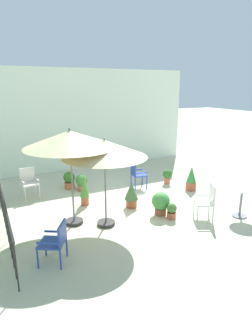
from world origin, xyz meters
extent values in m
plane|color=beige|center=(0.00, 0.00, 0.00)|extent=(60.00, 60.00, 0.00)
cube|color=white|center=(0.00, 4.57, 2.00)|extent=(9.62, 0.30, 4.00)
cube|color=black|center=(-3.37, 0.00, 1.00)|extent=(0.03, 5.02, 0.03)
cylinder|color=black|center=(-3.37, -2.33, 0.50)|extent=(0.02, 0.02, 1.00)
cylinder|color=black|center=(-3.37, -1.97, 0.50)|extent=(0.02, 0.02, 1.00)
cylinder|color=black|center=(-3.37, -1.61, 0.50)|extent=(0.02, 0.02, 1.00)
cylinder|color=black|center=(-3.37, -1.26, 0.50)|extent=(0.02, 0.02, 1.00)
cylinder|color=black|center=(-3.37, -0.90, 0.50)|extent=(0.02, 0.02, 1.00)
cylinder|color=black|center=(-3.37, -0.54, 0.50)|extent=(0.02, 0.02, 1.00)
cylinder|color=black|center=(-3.37, -0.18, 0.50)|extent=(0.02, 0.02, 1.00)
cylinder|color=black|center=(-3.37, 0.18, 0.50)|extent=(0.02, 0.02, 1.00)
cylinder|color=black|center=(-3.37, 0.54, 0.50)|extent=(0.02, 0.02, 1.00)
cylinder|color=black|center=(-3.37, 0.90, 0.50)|extent=(0.02, 0.02, 1.00)
cylinder|color=black|center=(-3.37, 1.26, 0.50)|extent=(0.02, 0.02, 1.00)
cylinder|color=#2D2D2D|center=(-1.81, -0.32, 0.04)|extent=(0.44, 0.44, 0.08)
cylinder|color=slate|center=(-1.81, -0.32, 1.16)|extent=(0.04, 0.04, 2.33)
cone|color=beige|center=(-1.81, -0.32, 2.13)|extent=(2.15, 2.15, 0.39)
sphere|color=slate|center=(-1.81, -0.32, 2.36)|extent=(0.06, 0.06, 0.06)
cylinder|color=#2D2D2D|center=(-1.12, -0.76, 0.04)|extent=(0.44, 0.44, 0.08)
cylinder|color=slate|center=(-1.12, -0.76, 1.06)|extent=(0.04, 0.04, 2.12)
cone|color=beige|center=(-1.12, -0.76, 1.93)|extent=(2.00, 2.00, 0.40)
sphere|color=slate|center=(-1.12, -0.76, 2.15)|extent=(0.06, 0.06, 0.06)
cylinder|color=white|center=(2.21, -1.90, 0.77)|extent=(0.69, 0.69, 0.02)
cylinder|color=slate|center=(2.21, -1.90, 0.38)|extent=(0.06, 0.06, 0.75)
cylinder|color=slate|center=(2.21, -1.90, 0.01)|extent=(0.38, 0.38, 0.03)
cube|color=silver|center=(1.28, -1.55, 0.43)|extent=(0.60, 0.63, 0.04)
cube|color=silver|center=(1.45, -1.64, 0.68)|extent=(0.25, 0.42, 0.47)
cube|color=silver|center=(1.38, -1.35, 0.55)|extent=(0.36, 0.22, 0.03)
cube|color=silver|center=(1.17, -1.74, 0.55)|extent=(0.36, 0.22, 0.03)
cylinder|color=silver|center=(1.21, -1.26, 0.20)|extent=(0.04, 0.04, 0.41)
cylinder|color=silver|center=(1.00, -1.65, 0.20)|extent=(0.04, 0.04, 0.41)
cylinder|color=silver|center=(1.55, -1.44, 0.20)|extent=(0.04, 0.04, 0.41)
cylinder|color=silver|center=(1.34, -1.83, 0.20)|extent=(0.04, 0.04, 0.41)
cube|color=#283EA1|center=(0.92, 1.23, 0.46)|extent=(0.51, 0.50, 0.04)
cube|color=#283EA1|center=(0.72, 1.26, 0.70)|extent=(0.10, 0.42, 0.44)
cube|color=#283EA1|center=(0.89, 1.03, 0.58)|extent=(0.40, 0.10, 0.03)
cube|color=#283EA1|center=(0.95, 1.43, 0.58)|extent=(0.40, 0.10, 0.03)
cylinder|color=#283EA1|center=(1.09, 1.00, 0.22)|extent=(0.04, 0.04, 0.44)
cylinder|color=#283EA1|center=(1.15, 1.41, 0.22)|extent=(0.04, 0.04, 0.44)
cylinder|color=#283EA1|center=(0.68, 1.06, 0.22)|extent=(0.04, 0.04, 0.44)
cylinder|color=#283EA1|center=(0.74, 1.46, 0.22)|extent=(0.04, 0.04, 0.44)
cube|color=#274097|center=(-2.66, -1.75, 0.42)|extent=(0.65, 0.65, 0.04)
cube|color=#274097|center=(-2.48, -1.86, 0.64)|extent=(0.26, 0.41, 0.40)
cube|color=#274097|center=(-2.55, -1.56, 0.54)|extent=(0.39, 0.25, 0.03)
cube|color=#274097|center=(-2.77, -1.94, 0.54)|extent=(0.39, 0.25, 0.03)
cylinder|color=#274097|center=(-2.74, -1.45, 0.20)|extent=(0.04, 0.04, 0.40)
cylinder|color=#274097|center=(-2.96, -1.83, 0.20)|extent=(0.04, 0.04, 0.40)
cylinder|color=#274097|center=(-2.36, -1.67, 0.20)|extent=(0.04, 0.04, 0.40)
cylinder|color=#274097|center=(-2.59, -2.05, 0.20)|extent=(0.04, 0.04, 0.40)
cube|color=silver|center=(-2.50, 1.91, 0.46)|extent=(0.52, 0.50, 0.04)
cube|color=silver|center=(-2.53, 2.11, 0.70)|extent=(0.45, 0.10, 0.44)
cube|color=silver|center=(-2.71, 1.88, 0.58)|extent=(0.09, 0.40, 0.03)
cube|color=silver|center=(-2.29, 1.93, 0.58)|extent=(0.09, 0.40, 0.03)
cylinder|color=silver|center=(-2.69, 1.67, 0.22)|extent=(0.04, 0.04, 0.44)
cylinder|color=silver|center=(-2.26, 1.73, 0.22)|extent=(0.04, 0.04, 0.44)
cylinder|color=silver|center=(-2.74, 2.08, 0.22)|extent=(0.04, 0.04, 0.44)
cylinder|color=silver|center=(-2.31, 2.14, 0.22)|extent=(0.04, 0.04, 0.44)
cylinder|color=#A85535|center=(-0.06, -0.09, 0.12)|extent=(0.30, 0.30, 0.24)
cylinder|color=#382819|center=(-0.06, -0.09, 0.23)|extent=(0.27, 0.27, 0.02)
cone|color=#4B7141|center=(-0.06, -0.09, 0.50)|extent=(0.39, 0.39, 0.52)
cylinder|color=#A75539|center=(2.34, 0.27, 0.14)|extent=(0.34, 0.34, 0.28)
cylinder|color=#382819|center=(2.34, 0.27, 0.27)|extent=(0.30, 0.30, 0.02)
cone|color=#38883A|center=(2.34, 0.27, 0.55)|extent=(0.31, 0.31, 0.54)
cylinder|color=#C36442|center=(-0.89, 1.84, 0.09)|extent=(0.26, 0.26, 0.19)
cylinder|color=#382819|center=(-0.89, 1.84, 0.18)|extent=(0.23, 0.23, 0.02)
sphere|color=#3D7F32|center=(-0.89, 1.84, 0.35)|extent=(0.39, 0.39, 0.39)
cylinder|color=#B65B3B|center=(0.52, -1.21, 0.09)|extent=(0.23, 0.23, 0.18)
cylinder|color=#382819|center=(0.52, -1.21, 0.17)|extent=(0.21, 0.21, 0.02)
sphere|color=#467733|center=(0.52, -1.21, 0.29)|extent=(0.26, 0.26, 0.26)
cylinder|color=brown|center=(0.41, -0.87, 0.09)|extent=(0.31, 0.31, 0.18)
cylinder|color=#382819|center=(0.41, -0.87, 0.17)|extent=(0.27, 0.27, 0.02)
sphere|color=#459442|center=(0.41, -0.87, 0.39)|extent=(0.48, 0.48, 0.48)
sphere|color=gold|center=(0.26, -0.78, 0.33)|extent=(0.12, 0.12, 0.12)
sphere|color=gold|center=(0.55, -0.77, 0.50)|extent=(0.13, 0.13, 0.13)
sphere|color=gold|center=(0.44, -0.72, 0.33)|extent=(0.09, 0.09, 0.09)
sphere|color=gold|center=(0.28, -0.75, 0.33)|extent=(0.13, 0.13, 0.13)
cylinder|color=#C6613B|center=(-1.20, 2.21, 0.11)|extent=(0.33, 0.33, 0.23)
cylinder|color=#382819|center=(-1.20, 2.21, 0.22)|extent=(0.29, 0.29, 0.02)
sphere|color=#336D1F|center=(-1.20, 2.21, 0.39)|extent=(0.38, 0.38, 0.38)
cylinder|color=#BB5B3F|center=(-1.19, 0.65, 0.13)|extent=(0.23, 0.23, 0.25)
cylinder|color=#382819|center=(-1.19, 0.65, 0.24)|extent=(0.20, 0.20, 0.02)
cone|color=#56913D|center=(-1.19, 0.65, 0.60)|extent=(0.26, 0.26, 0.69)
cylinder|color=#CA643E|center=(2.02, 1.16, 0.11)|extent=(0.21, 0.21, 0.22)
cylinder|color=#382819|center=(2.02, 1.16, 0.21)|extent=(0.18, 0.18, 0.02)
sphere|color=#306926|center=(2.02, 1.16, 0.35)|extent=(0.32, 0.32, 0.32)
sphere|color=#DB4441|center=(1.98, 1.28, 0.41)|extent=(0.08, 0.08, 0.08)
sphere|color=#DB4441|center=(2.12, 1.21, 0.38)|extent=(0.08, 0.08, 0.08)
sphere|color=#DB4441|center=(1.97, 1.08, 0.40)|extent=(0.07, 0.07, 0.07)
sphere|color=#DB4441|center=(2.06, 1.25, 0.35)|extent=(0.06, 0.06, 0.06)
camera|label=1|loc=(-3.59, -6.75, 3.30)|focal=30.66mm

